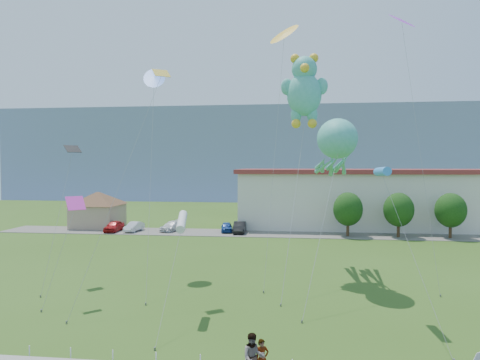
% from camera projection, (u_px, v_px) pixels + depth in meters
% --- Properties ---
extents(ground, '(160.00, 160.00, 0.00)m').
position_uv_depth(ground, '(227.00, 354.00, 19.88)').
color(ground, '#325217').
rests_on(ground, ground).
extents(parking_strip, '(70.00, 6.00, 0.06)m').
position_uv_depth(parking_strip, '(267.00, 234.00, 54.63)').
color(parking_strip, '#59544C').
rests_on(parking_strip, ground).
extents(hill_ridge, '(160.00, 50.00, 25.00)m').
position_uv_depth(hill_ridge, '(281.00, 154.00, 138.58)').
color(hill_ridge, slate).
rests_on(hill_ridge, ground).
extents(pavilion, '(9.20, 9.20, 5.00)m').
position_uv_depth(pavilion, '(98.00, 206.00, 60.26)').
color(pavilion, tan).
rests_on(pavilion, ground).
extents(warehouse, '(61.00, 15.00, 8.20)m').
position_uv_depth(warehouse, '(454.00, 198.00, 60.43)').
color(warehouse, beige).
rests_on(warehouse, ground).
extents(tree_near, '(3.60, 3.60, 5.47)m').
position_uv_depth(tree_near, '(348.00, 209.00, 52.37)').
color(tree_near, '#3F2B19').
rests_on(tree_near, ground).
extents(tree_mid, '(3.60, 3.60, 5.47)m').
position_uv_depth(tree_mid, '(399.00, 210.00, 51.68)').
color(tree_mid, '#3F2B19').
rests_on(tree_mid, ground).
extents(tree_far, '(3.60, 3.60, 5.47)m').
position_uv_depth(tree_far, '(451.00, 210.00, 50.99)').
color(tree_far, '#3F2B19').
rests_on(tree_far, ground).
extents(pedestrian_left, '(0.67, 0.57, 1.57)m').
position_uv_depth(pedestrian_left, '(262.00, 358.00, 17.46)').
color(pedestrian_left, gray).
rests_on(pedestrian_left, sidewalk).
extents(pedestrian_right, '(1.08, 0.93, 1.93)m').
position_uv_depth(pedestrian_right, '(253.00, 357.00, 17.16)').
color(pedestrian_right, gray).
rests_on(pedestrian_right, sidewalk).
extents(parked_car_red, '(1.71, 4.08, 1.38)m').
position_uv_depth(parked_car_red, '(114.00, 226.00, 56.21)').
color(parked_car_red, red).
rests_on(parked_car_red, parking_strip).
extents(parked_car_silver, '(1.75, 3.86, 1.23)m').
position_uv_depth(parked_car_silver, '(134.00, 227.00, 56.26)').
color(parked_car_silver, silver).
rests_on(parked_car_silver, parking_strip).
extents(parked_car_white, '(2.98, 4.69, 1.27)m').
position_uv_depth(parked_car_white, '(172.00, 226.00, 56.80)').
color(parked_car_white, silver).
rests_on(parked_car_white, parking_strip).
extents(parked_car_blue, '(1.96, 3.76, 1.22)m').
position_uv_depth(parked_car_blue, '(227.00, 227.00, 55.96)').
color(parked_car_blue, navy).
rests_on(parked_car_blue, parking_strip).
extents(parked_car_black, '(1.65, 4.35, 1.42)m').
position_uv_depth(parked_car_black, '(240.00, 227.00, 55.17)').
color(parked_car_black, black).
rests_on(parked_car_black, parking_strip).
extents(octopus_kite, '(4.21, 14.50, 12.15)m').
position_uv_depth(octopus_kite, '(335.00, 149.00, 32.00)').
color(octopus_kite, teal).
rests_on(octopus_kite, ground).
extents(teddy_bear_kite, '(3.69, 9.32, 17.61)m').
position_uv_depth(teddy_bear_kite, '(304.00, 89.00, 33.88)').
color(teddy_bear_kite, teal).
rests_on(teddy_bear_kite, ground).
extents(small_kite_white, '(0.50, 6.22, 5.92)m').
position_uv_depth(small_kite_white, '(182.00, 222.00, 25.02)').
color(small_kite_white, silver).
rests_on(small_kite_white, ground).
extents(small_kite_pink, '(1.86, 2.76, 6.79)m').
position_uv_depth(small_kite_pink, '(73.00, 212.00, 27.10)').
color(small_kite_pink, '#EC34B6').
rests_on(small_kite_pink, ground).
extents(small_kite_cyan, '(2.32, 6.74, 8.86)m').
position_uv_depth(small_kite_cyan, '(383.00, 173.00, 24.44)').
color(small_kite_cyan, '#328DE3').
rests_on(small_kite_cyan, ground).
extents(small_kite_blue, '(3.30, 9.99, 16.78)m').
position_uv_depth(small_kite_blue, '(154.00, 82.00, 35.45)').
color(small_kite_blue, blue).
rests_on(small_kite_blue, ground).
extents(small_kite_black, '(1.29, 5.51, 10.47)m').
position_uv_depth(small_kite_black, '(70.00, 163.00, 32.34)').
color(small_kite_black, black).
rests_on(small_kite_black, ground).
extents(small_kite_purple, '(2.28, 6.27, 20.82)m').
position_uv_depth(small_kite_purple, '(403.00, 27.00, 33.31)').
color(small_kite_purple, '#AD34D1').
rests_on(small_kite_purple, ground).
extents(small_kite_yellow, '(4.09, 7.56, 15.59)m').
position_uv_depth(small_kite_yellow, '(151.00, 101.00, 28.74)').
color(small_kite_yellow, gold).
rests_on(small_kite_yellow, ground).
extents(small_kite_orange, '(2.20, 8.78, 20.69)m').
position_uv_depth(small_kite_orange, '(284.00, 40.00, 36.29)').
color(small_kite_orange, yellow).
rests_on(small_kite_orange, ground).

